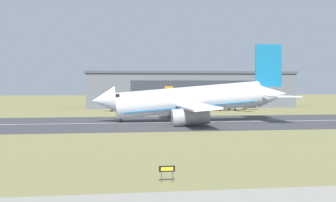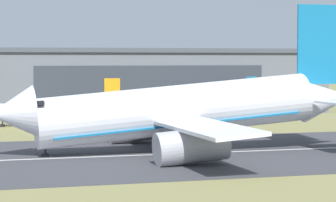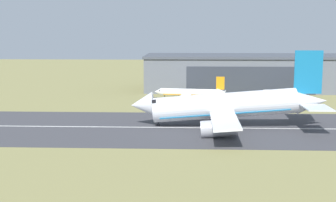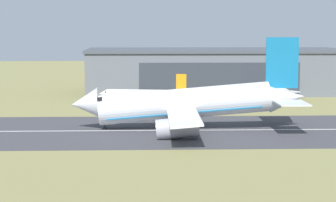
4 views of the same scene
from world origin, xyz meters
name	(u,v)px [view 3 (image 3 of 4)]	position (x,y,z in m)	size (l,w,h in m)	color
runway_strip	(249,128)	(0.00, 98.36, 0.03)	(389.56, 40.84, 0.06)	#3D3D42
runway_centreline	(249,128)	(0.00, 98.36, 0.07)	(350.61, 0.70, 0.01)	silver
hangar_building	(246,72)	(8.08, 173.12, 6.84)	(78.96, 30.87, 13.65)	slate
airplane_landing	(226,106)	(-5.53, 99.97, 5.05)	(47.31, 48.31, 18.53)	silver
airplane_parked_centre	(286,93)	(18.04, 144.17, 2.60)	(18.73, 20.48, 8.17)	white
airplane_parked_east	(190,93)	(-14.13, 142.72, 2.61)	(24.29, 24.31, 8.15)	white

